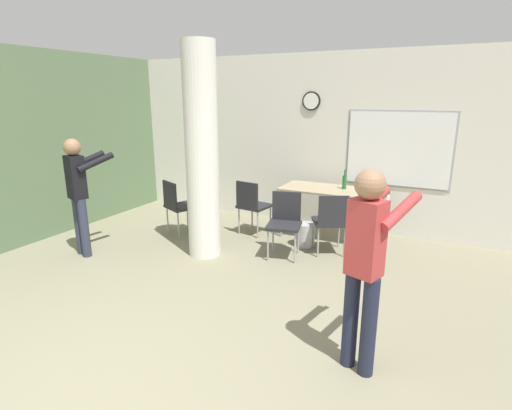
# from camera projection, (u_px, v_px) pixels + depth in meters

# --- Properties ---
(wall_left_accent) EXTENTS (0.12, 7.00, 2.80)m
(wall_left_accent) POSITION_uv_depth(u_px,v_px,m) (37.00, 147.00, 5.91)
(wall_left_accent) COLOR #5B7551
(wall_left_accent) RESTS_ON ground_plane
(wall_back) EXTENTS (8.00, 0.15, 2.80)m
(wall_back) POSITION_uv_depth(u_px,v_px,m) (319.00, 142.00, 6.60)
(wall_back) COLOR silver
(wall_back) RESTS_ON ground_plane
(support_pillar) EXTENTS (0.43, 0.43, 2.80)m
(support_pillar) POSITION_uv_depth(u_px,v_px,m) (202.00, 154.00, 5.21)
(support_pillar) COLOR silver
(support_pillar) RESTS_ON ground_plane
(folding_table) EXTENTS (1.51, 0.72, 0.78)m
(folding_table) POSITION_uv_depth(u_px,v_px,m) (331.00, 193.00, 6.03)
(folding_table) COLOR tan
(folding_table) RESTS_ON ground_plane
(bottle_on_table) EXTENTS (0.06, 0.06, 0.29)m
(bottle_on_table) POSITION_uv_depth(u_px,v_px,m) (344.00, 182.00, 5.99)
(bottle_on_table) COLOR #1E6B2D
(bottle_on_table) RESTS_ON folding_table
(waste_bin) EXTENTS (0.27, 0.27, 0.34)m
(waste_bin) POSITION_uv_depth(u_px,v_px,m) (304.00, 235.00, 5.82)
(waste_bin) COLOR #B2B2B7
(waste_bin) RESTS_ON ground_plane
(chair_table_front) EXTENTS (0.53, 0.53, 0.87)m
(chair_table_front) POSITION_uv_depth(u_px,v_px,m) (285.00, 220.00, 5.40)
(chair_table_front) COLOR #232328
(chair_table_front) RESTS_ON ground_plane
(chair_near_pillar) EXTENTS (0.58, 0.58, 0.87)m
(chair_near_pillar) POSITION_uv_depth(u_px,v_px,m) (178.00, 203.00, 6.22)
(chair_near_pillar) COLOR #232328
(chair_near_pillar) RESTS_ON ground_plane
(chair_table_left) EXTENTS (0.50, 0.50, 0.87)m
(chair_table_left) POSITION_uv_depth(u_px,v_px,m) (252.00, 203.00, 6.23)
(chair_table_left) COLOR #232328
(chair_table_left) RESTS_ON ground_plane
(chair_table_right) EXTENTS (0.59, 0.59, 0.87)m
(chair_table_right) POSITION_uv_depth(u_px,v_px,m) (331.00, 219.00, 5.43)
(chair_table_right) COLOR #232328
(chair_table_right) RESTS_ON ground_plane
(person_playing_side) EXTENTS (0.51, 0.68, 1.64)m
(person_playing_side) POSITION_uv_depth(u_px,v_px,m) (366.00, 257.00, 3.00)
(person_playing_side) COLOR #1E2338
(person_playing_side) RESTS_ON ground_plane
(person_watching_back) EXTENTS (0.47, 0.63, 1.60)m
(person_watching_back) POSITION_uv_depth(u_px,v_px,m) (79.00, 188.00, 5.32)
(person_watching_back) COLOR #2D3347
(person_watching_back) RESTS_ON ground_plane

